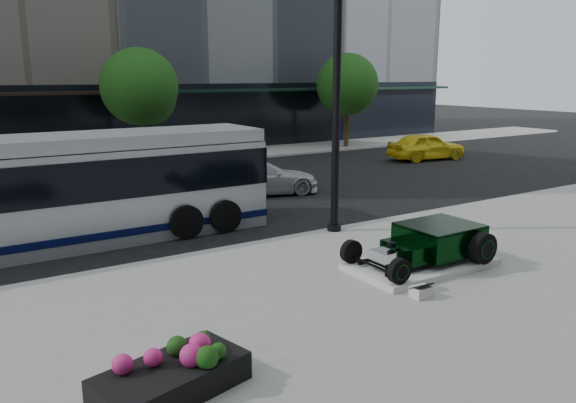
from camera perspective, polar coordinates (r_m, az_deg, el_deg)
ground at (r=17.28m, az=-3.85°, el=-2.30°), size 120.00×120.00×0.00m
sidewalk_far at (r=30.08m, az=-16.84°, el=3.73°), size 70.00×4.00×0.12m
street_trees at (r=29.21m, az=-14.60°, el=10.93°), size 29.80×3.80×5.70m
display_plinth at (r=13.41m, az=13.37°, el=-6.21°), size 3.40×1.80×0.15m
hot_rod at (r=13.50m, az=14.47°, el=-3.92°), size 3.22×2.00×0.81m
info_plaque at (r=11.67m, az=13.39°, el=-8.85°), size 0.41×0.32×0.31m
lamppost at (r=15.60m, az=4.92°, el=8.98°), size 0.40×0.40×7.24m
flower_planter at (r=8.33m, az=-11.77°, el=-17.03°), size 2.28×1.52×0.68m
transit_bus at (r=16.00m, az=-23.55°, el=0.91°), size 12.12×2.88×2.92m
white_sedan at (r=21.49m, az=-2.82°, el=2.46°), size 4.80×2.92×1.30m
yellow_taxi at (r=31.27m, az=13.87°, el=5.47°), size 4.52×2.37×1.47m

